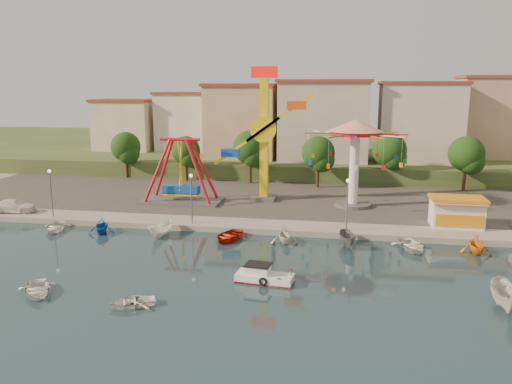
% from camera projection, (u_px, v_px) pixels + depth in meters
% --- Properties ---
extents(ground, '(200.00, 200.00, 0.00)m').
position_uv_depth(ground, '(242.00, 280.00, 38.83)').
color(ground, '#142D39').
rests_on(ground, ground).
extents(quay_deck, '(200.00, 100.00, 0.60)m').
position_uv_depth(quay_deck, '(304.00, 161.00, 98.49)').
color(quay_deck, '#9E998E').
rests_on(quay_deck, ground).
extents(asphalt_pad, '(90.00, 28.00, 0.01)m').
position_uv_depth(asphalt_pad, '(286.00, 193.00, 67.60)').
color(asphalt_pad, '#4C4944').
rests_on(asphalt_pad, quay_deck).
extents(hill_terrace, '(200.00, 60.00, 3.00)m').
position_uv_depth(hill_terrace, '(306.00, 151.00, 103.06)').
color(hill_terrace, '#384C26').
rests_on(hill_terrace, ground).
extents(pirate_ship_ride, '(10.00, 5.00, 8.00)m').
position_uv_depth(pirate_ship_ride, '(181.00, 172.00, 61.44)').
color(pirate_ship_ride, '#59595E').
rests_on(pirate_ship_ride, quay_deck).
extents(kamikaze_tower, '(8.32, 3.10, 16.50)m').
position_uv_depth(kamikaze_tower, '(267.00, 139.00, 61.43)').
color(kamikaze_tower, '#59595E').
rests_on(kamikaze_tower, quay_deck).
extents(wave_swinger, '(11.60, 11.60, 10.40)m').
position_uv_depth(wave_swinger, '(355.00, 143.00, 58.39)').
color(wave_swinger, '#59595E').
rests_on(wave_swinger, quay_deck).
extents(booth_left, '(5.40, 3.78, 3.08)m').
position_uv_depth(booth_left, '(457.00, 212.00, 51.04)').
color(booth_left, white).
rests_on(booth_left, quay_deck).
extents(lamp_post_0, '(0.14, 0.14, 5.00)m').
position_uv_depth(lamp_post_0, '(51.00, 194.00, 54.74)').
color(lamp_post_0, '#59595E').
rests_on(lamp_post_0, quay_deck).
extents(lamp_post_1, '(0.14, 0.14, 5.00)m').
position_uv_depth(lamp_post_1, '(192.00, 200.00, 52.05)').
color(lamp_post_1, '#59595E').
rests_on(lamp_post_1, quay_deck).
extents(lamp_post_2, '(0.14, 0.14, 5.00)m').
position_uv_depth(lamp_post_2, '(347.00, 206.00, 49.36)').
color(lamp_post_2, '#59595E').
rests_on(lamp_post_2, quay_deck).
extents(tree_0, '(4.60, 4.60, 7.19)m').
position_uv_depth(tree_0, '(126.00, 147.00, 77.68)').
color(tree_0, '#382314').
rests_on(tree_0, quay_deck).
extents(tree_1, '(4.35, 4.35, 6.80)m').
position_uv_depth(tree_1, '(186.00, 151.00, 75.35)').
color(tree_1, '#382314').
rests_on(tree_1, quay_deck).
extents(tree_2, '(5.02, 5.02, 7.85)m').
position_uv_depth(tree_2, '(250.00, 148.00, 73.10)').
color(tree_2, '#382314').
rests_on(tree_2, quay_deck).
extents(tree_3, '(4.68, 4.68, 7.32)m').
position_uv_depth(tree_3, '(318.00, 153.00, 70.10)').
color(tree_3, '#382314').
rests_on(tree_3, quay_deck).
extents(tree_4, '(4.86, 4.86, 7.60)m').
position_uv_depth(tree_4, '(390.00, 150.00, 71.26)').
color(tree_4, '#382314').
rests_on(tree_4, quay_deck).
extents(tree_5, '(4.83, 4.83, 7.54)m').
position_uv_depth(tree_5, '(466.00, 154.00, 67.83)').
color(tree_5, '#382314').
rests_on(tree_5, quay_deck).
extents(building_0, '(9.26, 9.53, 11.87)m').
position_uv_depth(building_0, '(107.00, 120.00, 86.96)').
color(building_0, beige).
rests_on(building_0, hill_terrace).
extents(building_1, '(12.33, 9.01, 8.63)m').
position_uv_depth(building_1, '(183.00, 128.00, 90.39)').
color(building_1, silver).
rests_on(building_1, hill_terrace).
extents(building_2, '(11.95, 9.28, 11.23)m').
position_uv_depth(building_2, '(255.00, 121.00, 88.46)').
color(building_2, tan).
rests_on(building_2, hill_terrace).
extents(building_3, '(12.59, 10.50, 9.20)m').
position_uv_depth(building_3, '(333.00, 130.00, 83.31)').
color(building_3, beige).
rests_on(building_3, hill_terrace).
extents(building_4, '(10.75, 9.23, 9.24)m').
position_uv_depth(building_4, '(413.00, 129.00, 84.32)').
color(building_4, beige).
rests_on(building_4, hill_terrace).
extents(building_5, '(12.77, 10.96, 11.21)m').
position_uv_depth(building_5, '(501.00, 125.00, 80.07)').
color(building_5, tan).
rests_on(building_5, hill_terrace).
extents(cabin_motorboat, '(4.55, 2.15, 1.54)m').
position_uv_depth(cabin_motorboat, '(263.00, 277.00, 38.30)').
color(cabin_motorboat, white).
rests_on(cabin_motorboat, ground).
extents(rowboat_a, '(4.19, 4.50, 0.76)m').
position_uv_depth(rowboat_a, '(37.00, 289.00, 36.03)').
color(rowboat_a, white).
rests_on(rowboat_a, ground).
extents(rowboat_b, '(3.82, 3.39, 0.65)m').
position_uv_depth(rowboat_b, '(132.00, 302.00, 34.10)').
color(rowboat_b, white).
rests_on(rowboat_b, ground).
extents(skiff, '(2.04, 4.42, 1.65)m').
position_uv_depth(skiff, '(505.00, 297.00, 33.72)').
color(skiff, silver).
rests_on(skiff, ground).
extents(van, '(5.16, 2.57, 1.44)m').
position_uv_depth(van, '(14.00, 206.00, 57.00)').
color(van, white).
rests_on(van, quay_deck).
extents(moored_boat_0, '(3.74, 4.51, 0.81)m').
position_uv_depth(moored_boat_0, '(55.00, 227.00, 51.87)').
color(moored_boat_0, white).
rests_on(moored_boat_0, ground).
extents(moored_boat_1, '(3.34, 3.62, 1.59)m').
position_uv_depth(moored_boat_1, '(102.00, 226.00, 50.90)').
color(moored_boat_1, '#1454B0').
rests_on(moored_boat_1, ground).
extents(moored_boat_2, '(2.11, 4.00, 1.47)m').
position_uv_depth(moored_boat_2, '(161.00, 229.00, 49.85)').
color(moored_boat_2, white).
rests_on(moored_boat_2, ground).
extents(moored_boat_3, '(3.96, 4.76, 0.85)m').
position_uv_depth(moored_boat_3, '(228.00, 236.00, 48.75)').
color(moored_boat_3, '#AE210D').
rests_on(moored_boat_3, ground).
extents(moored_boat_4, '(3.42, 3.69, 1.60)m').
position_uv_depth(moored_boat_4, '(284.00, 235.00, 47.74)').
color(moored_boat_4, silver).
rests_on(moored_boat_4, ground).
extents(moored_boat_5, '(1.96, 3.75, 1.38)m').
position_uv_depth(moored_boat_5, '(348.00, 239.00, 46.75)').
color(moored_boat_5, slate).
rests_on(moored_boat_5, ground).
extents(moored_boat_6, '(3.95, 4.74, 0.85)m').
position_uv_depth(moored_boat_6, '(412.00, 245.00, 45.83)').
color(moored_boat_6, white).
rests_on(moored_boat_6, ground).
extents(moored_boat_7, '(2.75, 3.18, 1.66)m').
position_uv_depth(moored_boat_7, '(476.00, 244.00, 44.81)').
color(moored_boat_7, orange).
rests_on(moored_boat_7, ground).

